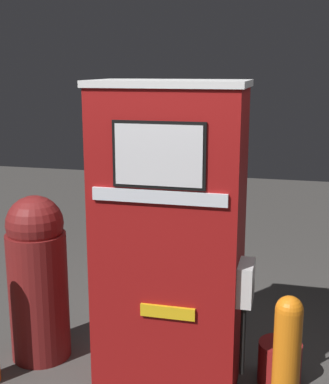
{
  "coord_description": "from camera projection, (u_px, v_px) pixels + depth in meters",
  "views": [
    {
      "loc": [
        0.73,
        -2.85,
        2.02
      ],
      "look_at": [
        0.0,
        0.13,
        1.3
      ],
      "focal_mm": 50.0,
      "sensor_mm": 36.0,
      "label": 1
    }
  ],
  "objects": [
    {
      "name": "trash_bin",
      "position": [
        38.0,
        276.0,
        3.71
      ],
      "size": [
        0.41,
        0.41,
        1.17
      ],
      "color": "maroon",
      "rests_on": "ground_plane"
    },
    {
      "name": "gas_pump",
      "position": [
        170.0,
        238.0,
        3.35
      ],
      "size": [
        1.0,
        0.56,
        1.94
      ],
      "color": "maroon",
      "rests_on": "ground_plane"
    },
    {
      "name": "safety_bollard",
      "position": [
        286.0,
        369.0,
        2.82
      ],
      "size": [
        0.15,
        0.15,
        0.87
      ],
      "color": "orange",
      "rests_on": "ground_plane"
    },
    {
      "name": "squeegee_bucket",
      "position": [
        280.0,
        363.0,
        3.47
      ],
      "size": [
        0.28,
        0.28,
        0.63
      ],
      "color": "maroon",
      "rests_on": "ground_plane"
    }
  ]
}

